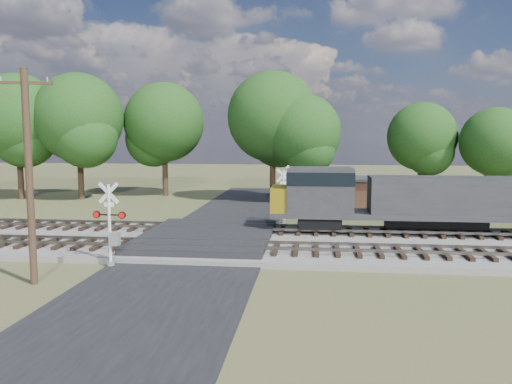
# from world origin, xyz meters

# --- Properties ---
(ground) EXTENTS (160.00, 160.00, 0.00)m
(ground) POSITION_xyz_m (0.00, 0.00, 0.00)
(ground) COLOR #47532C
(ground) RESTS_ON ground
(ballast_bed) EXTENTS (140.00, 10.00, 0.30)m
(ballast_bed) POSITION_xyz_m (10.00, 0.50, 0.15)
(ballast_bed) COLOR gray
(ballast_bed) RESTS_ON ground
(road) EXTENTS (7.00, 60.00, 0.08)m
(road) POSITION_xyz_m (0.00, 0.00, 0.04)
(road) COLOR black
(road) RESTS_ON ground
(crossing_panel) EXTENTS (7.00, 9.00, 0.62)m
(crossing_panel) POSITION_xyz_m (0.00, 0.50, 0.32)
(crossing_panel) COLOR #262628
(crossing_panel) RESTS_ON ground
(track_near) EXTENTS (140.00, 2.60, 0.33)m
(track_near) POSITION_xyz_m (3.12, -2.00, 0.41)
(track_near) COLOR black
(track_near) RESTS_ON ballast_bed
(track_far) EXTENTS (140.00, 2.60, 0.33)m
(track_far) POSITION_xyz_m (3.12, 3.00, 0.41)
(track_far) COLOR black
(track_far) RESTS_ON ballast_bed
(crossing_signal_near) EXTENTS (1.57, 0.34, 3.90)m
(crossing_signal_near) POSITION_xyz_m (-3.25, -4.92, 1.62)
(crossing_signal_near) COLOR silver
(crossing_signal_near) RESTS_ON ground
(crossing_signal_far) EXTENTS (1.52, 0.37, 3.79)m
(crossing_signal_far) POSITION_xyz_m (3.72, 7.53, 1.57)
(crossing_signal_far) COLOR silver
(crossing_signal_far) RESTS_ON ground
(utility_pole) EXTENTS (2.06, 0.60, 8.56)m
(utility_pole) POSITION_xyz_m (-5.35, -7.78, 4.54)
(utility_pole) COLOR #332117
(utility_pole) RESTS_ON ground
(equipment_shed) EXTENTS (5.13, 5.13, 2.83)m
(equipment_shed) POSITION_xyz_m (8.89, 12.50, 1.43)
(equipment_shed) COLOR #4D2D21
(equipment_shed) RESTS_ON ground
(treeline) EXTENTS (82.54, 12.43, 11.89)m
(treeline) POSITION_xyz_m (5.85, 20.18, 7.08)
(treeline) COLOR black
(treeline) RESTS_ON ground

